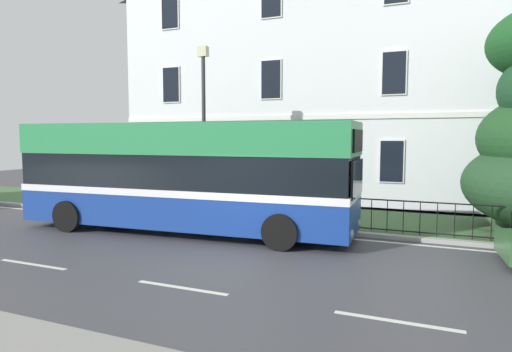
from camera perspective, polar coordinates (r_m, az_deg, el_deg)
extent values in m
cube|color=#424147|center=(10.60, -3.97, -11.14)|extent=(60.00, 56.00, 0.06)
cube|color=silver|center=(13.83, 3.05, -7.12)|extent=(54.00, 0.14, 0.01)
cube|color=silver|center=(11.68, -26.34, -9.96)|extent=(2.00, 0.12, 0.01)
cube|color=silver|center=(9.10, -9.34, -13.74)|extent=(2.00, 0.12, 0.01)
cube|color=silver|center=(7.83, 17.37, -17.11)|extent=(2.00, 0.12, 0.01)
cube|color=#9E9E99|center=(14.25, 3.72, -6.53)|extent=(57.00, 0.24, 0.12)
cube|color=#456A3E|center=(16.25, 6.27, -5.11)|extent=(57.00, 4.04, 0.12)
cube|color=white|center=(23.21, 12.14, 11.45)|extent=(19.94, 9.32, 10.84)
cube|color=white|center=(18.51, 9.15, 7.39)|extent=(19.94, 0.06, 0.20)
cube|color=#2D333D|center=(18.56, 9.03, -0.25)|extent=(1.10, 0.06, 2.20)
cube|color=white|center=(21.61, -10.53, 2.43)|extent=(0.94, 0.04, 1.66)
cube|color=black|center=(21.59, -10.56, 2.43)|extent=(0.84, 0.03, 1.56)
cube|color=white|center=(19.28, 1.87, 2.20)|extent=(0.94, 0.04, 1.66)
cube|color=black|center=(19.26, 1.85, 2.20)|extent=(0.84, 0.03, 1.56)
cube|color=white|center=(18.05, 16.75, 1.79)|extent=(0.94, 0.04, 1.66)
cube|color=black|center=(18.03, 16.74, 1.79)|extent=(0.84, 0.03, 1.56)
cube|color=white|center=(21.71, -10.68, 11.26)|extent=(0.94, 0.04, 1.66)
cube|color=black|center=(21.70, -10.71, 11.27)|extent=(0.84, 0.03, 1.56)
cube|color=white|center=(19.39, 1.90, 12.09)|extent=(0.94, 0.04, 1.66)
cube|color=black|center=(19.38, 1.87, 12.10)|extent=(0.84, 0.03, 1.56)
cube|color=white|center=(18.18, 17.03, 12.34)|extent=(0.94, 0.04, 1.66)
cube|color=black|center=(18.16, 17.02, 12.35)|extent=(0.84, 0.03, 1.56)
cube|color=white|center=(22.32, -10.83, 19.80)|extent=(0.94, 0.04, 1.66)
cube|color=black|center=(22.31, -10.86, 19.81)|extent=(0.84, 0.03, 1.56)
cube|color=black|center=(14.31, 4.55, -2.39)|extent=(16.69, 0.04, 0.04)
cube|color=black|center=(14.45, 4.53, -5.81)|extent=(16.69, 0.04, 0.04)
cylinder|color=black|center=(18.78, -20.33, -2.36)|extent=(0.02, 0.02, 0.95)
cylinder|color=black|center=(18.48, -19.32, -2.45)|extent=(0.02, 0.02, 0.95)
cylinder|color=black|center=(18.18, -18.27, -2.54)|extent=(0.02, 0.02, 0.95)
cylinder|color=black|center=(17.88, -17.19, -2.63)|extent=(0.02, 0.02, 0.95)
cylinder|color=black|center=(17.59, -16.08, -2.73)|extent=(0.02, 0.02, 0.95)
cylinder|color=black|center=(17.31, -14.92, -2.83)|extent=(0.02, 0.02, 0.95)
cylinder|color=black|center=(17.04, -13.73, -2.92)|extent=(0.02, 0.02, 0.95)
cylinder|color=black|center=(16.77, -12.50, -3.03)|extent=(0.02, 0.02, 0.95)
cylinder|color=black|center=(16.51, -11.23, -3.13)|extent=(0.02, 0.02, 0.95)
cylinder|color=black|center=(16.26, -9.92, -3.23)|extent=(0.02, 0.02, 0.95)
cylinder|color=black|center=(16.02, -8.57, -3.34)|extent=(0.02, 0.02, 0.95)
cylinder|color=black|center=(15.79, -7.18, -3.45)|extent=(0.02, 0.02, 0.95)
cylinder|color=black|center=(15.56, -5.75, -3.56)|extent=(0.02, 0.02, 0.95)
cylinder|color=black|center=(15.35, -4.27, -3.67)|extent=(0.02, 0.02, 0.95)
cylinder|color=black|center=(15.15, -2.76, -3.77)|extent=(0.02, 0.02, 0.95)
cylinder|color=black|center=(14.96, -1.21, -3.88)|extent=(0.02, 0.02, 0.95)
cylinder|color=black|center=(14.78, 0.39, -3.99)|extent=(0.02, 0.02, 0.95)
cylinder|color=black|center=(14.61, 2.02, -4.10)|extent=(0.02, 0.02, 0.95)
cylinder|color=black|center=(14.45, 3.69, -4.21)|extent=(0.02, 0.02, 0.95)
cylinder|color=black|center=(14.31, 5.39, -4.32)|extent=(0.02, 0.02, 0.95)
cylinder|color=black|center=(14.18, 7.13, -4.42)|extent=(0.02, 0.02, 0.95)
cylinder|color=black|center=(14.06, 8.90, -4.53)|extent=(0.02, 0.02, 0.95)
cylinder|color=black|center=(13.96, 10.70, -4.63)|extent=(0.02, 0.02, 0.95)
cylinder|color=black|center=(13.87, 12.52, -4.72)|extent=(0.02, 0.02, 0.95)
cylinder|color=black|center=(13.79, 14.37, -4.81)|extent=(0.02, 0.02, 0.95)
cylinder|color=black|center=(13.73, 16.23, -4.90)|extent=(0.02, 0.02, 0.95)
cylinder|color=black|center=(13.68, 18.11, -4.99)|extent=(0.02, 0.02, 0.95)
cylinder|color=black|center=(13.65, 20.00, -5.07)|extent=(0.02, 0.02, 0.95)
cylinder|color=black|center=(13.63, 21.90, -5.14)|extent=(0.02, 0.02, 0.95)
cylinder|color=black|center=(13.63, 23.81, -5.21)|extent=(0.02, 0.02, 0.95)
cylinder|color=black|center=(13.64, 25.71, -5.27)|extent=(0.02, 0.02, 0.95)
cylinder|color=black|center=(13.67, 27.60, -5.33)|extent=(0.02, 0.02, 0.95)
cylinder|color=black|center=(13.71, 29.49, -5.38)|extent=(0.02, 0.02, 0.95)
cube|color=navy|center=(13.92, -9.08, -3.74)|extent=(10.41, 3.02, 1.10)
cube|color=white|center=(13.85, -9.11, -1.66)|extent=(10.43, 3.04, 0.20)
cube|color=black|center=(13.79, -9.14, 0.64)|extent=(10.33, 2.97, 1.04)
cube|color=#2A884C|center=(13.75, -9.20, 4.69)|extent=(10.41, 3.02, 0.91)
cube|color=black|center=(12.19, 12.65, -0.25)|extent=(0.19, 1.98, 0.95)
cube|color=black|center=(12.14, 12.74, 4.37)|extent=(0.17, 1.70, 0.58)
cylinder|color=silver|center=(13.12, 12.94, -5.80)|extent=(0.05, 0.20, 0.20)
cylinder|color=silver|center=(11.65, 12.05, -7.17)|extent=(0.05, 0.20, 0.20)
cylinder|color=black|center=(13.79, 5.78, -5.17)|extent=(0.98, 0.36, 0.96)
cylinder|color=black|center=(11.65, 3.09, -7.06)|extent=(0.98, 0.36, 0.96)
cylinder|color=black|center=(16.74, -17.43, -3.55)|extent=(0.98, 0.36, 0.96)
cylinder|color=black|center=(15.03, -22.64, -4.68)|extent=(0.98, 0.36, 0.96)
cylinder|color=#333338|center=(16.64, -6.59, 5.11)|extent=(0.14, 0.14, 5.65)
cube|color=beige|center=(16.91, -6.70, 15.34)|extent=(0.36, 0.24, 0.36)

